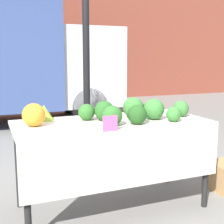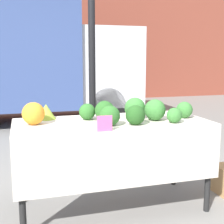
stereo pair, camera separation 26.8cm
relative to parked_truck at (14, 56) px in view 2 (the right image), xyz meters
name	(u,v)px [view 2 (the right image)]	position (x,y,z in m)	size (l,w,h in m)	color
ground_plane	(112,206)	(0.86, -4.24, -1.38)	(40.00, 40.00, 0.00)	gray
building_facade	(42,0)	(0.86, 3.51, 1.76)	(16.00, 0.60, 6.27)	brown
tent_pole	(92,58)	(0.82, -3.65, -0.04)	(0.07, 0.07, 2.67)	black
parked_truck	(14,56)	(0.00, 0.00, 0.00)	(4.78, 1.83, 2.60)	#384C84
market_table	(114,135)	(0.86, -4.30, -0.70)	(1.67, 0.75, 0.79)	beige
orange_cauliflower	(33,114)	(0.20, -4.21, -0.49)	(0.18, 0.18, 0.18)	orange
romanesco_head	(46,112)	(0.32, -3.99, -0.52)	(0.17, 0.17, 0.14)	#93B238
broccoli_head_0	(110,116)	(0.79, -4.42, -0.50)	(0.16, 0.16, 0.16)	#2D6628
broccoli_head_1	(135,108)	(1.09, -4.18, -0.49)	(0.19, 0.19, 0.19)	#387533
broccoli_head_2	(184,110)	(1.53, -4.28, -0.51)	(0.15, 0.15, 0.15)	#387533
broccoli_head_3	(135,115)	(1.00, -4.44, -0.51)	(0.16, 0.16, 0.16)	#23511E
broccoli_head_4	(174,115)	(1.34, -4.46, -0.52)	(0.13, 0.13, 0.13)	#387533
broccoli_head_5	(87,112)	(0.66, -4.12, -0.51)	(0.14, 0.14, 0.14)	#2D6628
broccoli_head_6	(105,111)	(0.80, -4.20, -0.50)	(0.17, 0.17, 0.17)	#285B23
broccoli_head_7	(155,110)	(1.23, -4.32, -0.49)	(0.19, 0.19, 0.19)	#387533
price_sign	(105,124)	(0.70, -4.60, -0.53)	(0.12, 0.01, 0.12)	#F45B9E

